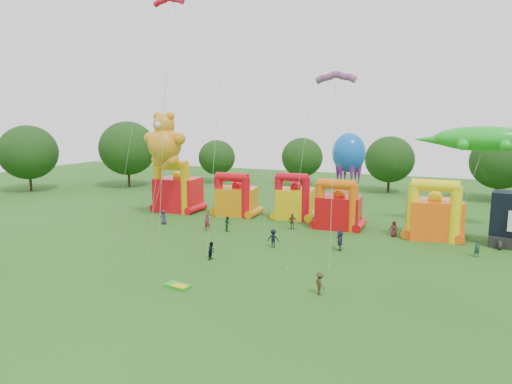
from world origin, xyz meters
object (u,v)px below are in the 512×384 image
at_px(bouncy_castle_2, 295,201).
at_px(teddy_bear_kite, 164,148).
at_px(gecko_kite, 473,174).
at_px(spectator_4, 292,222).
at_px(spectator_0, 164,217).
at_px(bouncy_castle_0, 177,192).
at_px(octopus_kite, 339,180).

xyz_separation_m(bouncy_castle_2, teddy_bear_kite, (-15.33, -5.96, 6.59)).
height_order(gecko_kite, spectator_4, gecko_kite).
bearing_deg(spectator_0, bouncy_castle_0, 107.92).
relative_size(teddy_bear_kite, spectator_4, 7.37).
bearing_deg(octopus_kite, spectator_0, -152.80).
distance_m(gecko_kite, spectator_0, 35.41).
relative_size(gecko_kite, octopus_kite, 1.27).
distance_m(bouncy_castle_0, bouncy_castle_2, 16.45).
bearing_deg(spectator_0, bouncy_castle_2, 30.90).
relative_size(spectator_0, spectator_4, 0.94).
xyz_separation_m(gecko_kite, spectator_0, (-33.48, -10.01, -5.76)).
bearing_deg(gecko_kite, bouncy_castle_2, -177.75).
height_order(octopus_kite, spectator_4, octopus_kite).
bearing_deg(spectator_0, spectator_4, 10.59).
distance_m(bouncy_castle_0, spectator_0, 8.28).
relative_size(bouncy_castle_2, octopus_kite, 0.54).
bearing_deg(bouncy_castle_2, gecko_kite, 2.25).
relative_size(bouncy_castle_2, spectator_4, 3.25).
distance_m(teddy_bear_kite, gecko_kite, 36.13).
distance_m(gecko_kite, octopus_kite, 14.74).
relative_size(bouncy_castle_0, octopus_kite, 0.65).
relative_size(teddy_bear_kite, octopus_kite, 1.23).
height_order(octopus_kite, spectator_0, octopus_kite).
bearing_deg(teddy_bear_kite, spectator_0, -59.17).
xyz_separation_m(teddy_bear_kite, spectator_4, (16.91, 0.54, -7.95)).
bearing_deg(bouncy_castle_0, spectator_0, -68.39).
bearing_deg(gecko_kite, bouncy_castle_0, -176.07).
relative_size(bouncy_castle_0, teddy_bear_kite, 0.53).
height_order(teddy_bear_kite, gecko_kite, teddy_bear_kite).
xyz_separation_m(bouncy_castle_0, gecko_kite, (36.45, 2.51, 3.94)).
relative_size(bouncy_castle_0, spectator_0, 4.13).
distance_m(octopus_kite, spectator_4, 8.19).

